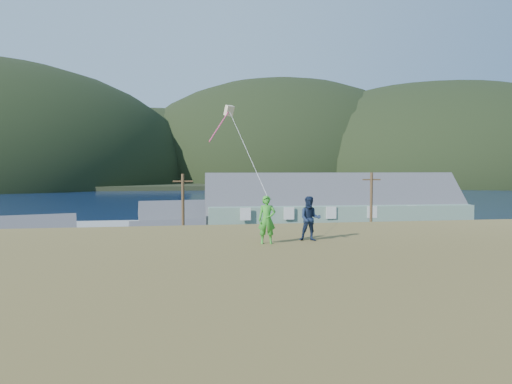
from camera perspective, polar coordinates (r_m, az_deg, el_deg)
The scene contains 15 objects.
ground at distance 36.86m, azimuth -8.14°, elevation -12.87°, with size 900.00×900.00×0.00m, color #0A1638.
grass_strip at distance 34.93m, azimuth -8.09°, elevation -13.69°, with size 110.00×8.00×0.10m, color #4C3D19.
waterfront_lot at distance 53.41m, azimuth -8.40°, elevation -7.83°, with size 72.00×36.00×0.12m, color #28282B.
wharf at distance 76.27m, azimuth -13.10°, elevation -4.32°, with size 26.00×14.00×0.90m, color gray.
far_shore at distance 365.57m, azimuth -8.88°, elevation 1.54°, with size 900.00×320.00×2.00m, color black.
far_hills at distance 317.00m, azimuth -2.42°, elevation 1.54°, with size 760.00×265.00×143.00m.
lodge at distance 58.46m, azimuth 9.81°, elevation -2.60°, with size 32.71×10.02×11.42m.
shed_palegreen_near at distance 49.55m, azimuth -26.73°, elevation -6.12°, with size 10.14×7.65×6.57m.
shed_white at distance 45.62m, azimuth -10.76°, elevation -6.86°, with size 8.31×6.36×5.93m.
shed_palegreen_far at distance 63.52m, azimuth -9.85°, elevation -3.79°, with size 10.81×7.14×6.78m.
utility_poles at distance 37.36m, azimuth -9.91°, elevation -5.32°, with size 36.59×0.24×9.57m.
parked_cars at distance 59.21m, azimuth -17.80°, elevation -6.09°, with size 26.22×12.64×1.58m.
kite_flyer_green at distance 17.27m, azimuth 1.37°, elevation -3.48°, with size 0.67×0.44×1.83m, color green.
kite_flyer_navy at distance 18.07m, azimuth 6.78°, elevation -3.33°, with size 0.85×0.66×1.75m, color #16223C.
kite_rig at distance 24.51m, azimuth -3.51°, elevation 9.73°, with size 0.97×4.13×8.71m.
Camera 1 is at (-0.43, -35.46, 10.06)m, focal length 32.00 mm.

